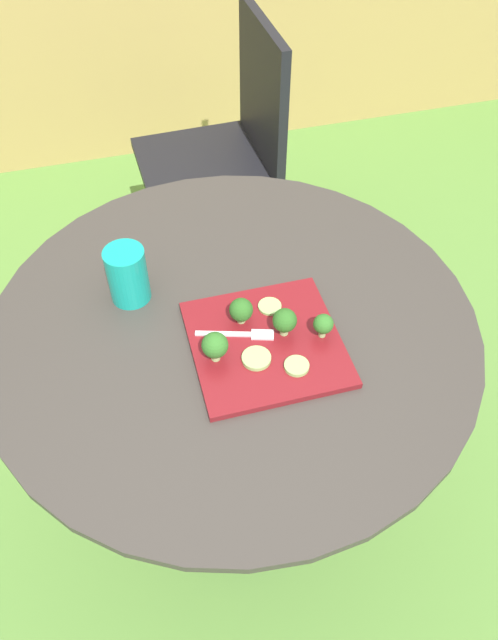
% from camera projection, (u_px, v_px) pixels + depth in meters
% --- Properties ---
extents(ground_plane, '(12.00, 12.00, 0.00)m').
position_uv_depth(ground_plane, '(238.00, 488.00, 1.82)').
color(ground_plane, '#568438').
extents(patio_table, '(1.00, 1.00, 0.74)m').
position_uv_depth(patio_table, '(235.00, 388.00, 1.44)').
color(patio_table, '#38332D').
rests_on(patio_table, ground_plane).
extents(patio_chair, '(0.45, 0.45, 0.90)m').
position_uv_depth(patio_chair, '(230.00, 138.00, 2.09)').
color(patio_chair, black).
rests_on(patio_chair, ground_plane).
extents(salad_plate, '(0.29, 0.29, 0.01)m').
position_uv_depth(salad_plate, '(266.00, 343.00, 1.22)').
color(salad_plate, maroon).
rests_on(salad_plate, patio_table).
extents(drinking_glass, '(0.08, 0.08, 0.12)m').
position_uv_depth(drinking_glass, '(128.00, 277.00, 1.27)').
color(drinking_glass, '#149989').
rests_on(drinking_glass, patio_table).
extents(fork, '(0.15, 0.06, 0.00)m').
position_uv_depth(fork, '(242.00, 334.00, 1.22)').
color(fork, silver).
rests_on(fork, salad_plate).
extents(broccoli_floret_0, '(0.05, 0.05, 0.06)m').
position_uv_depth(broccoli_floret_0, '(285.00, 321.00, 1.20)').
color(broccoli_floret_0, '#99B770').
rests_on(broccoli_floret_0, salad_plate).
extents(broccoli_floret_1, '(0.05, 0.05, 0.06)m').
position_uv_depth(broccoli_floret_1, '(215.00, 346.00, 1.16)').
color(broccoli_floret_1, '#99B770').
rests_on(broccoli_floret_1, salad_plate).
extents(broccoli_floret_2, '(0.04, 0.04, 0.05)m').
position_uv_depth(broccoli_floret_2, '(323.00, 324.00, 1.20)').
color(broccoli_floret_2, '#99B770').
rests_on(broccoli_floret_2, salad_plate).
extents(broccoli_floret_3, '(0.05, 0.05, 0.06)m').
position_uv_depth(broccoli_floret_3, '(241.00, 310.00, 1.22)').
color(broccoli_floret_3, '#99B770').
rests_on(broccoli_floret_3, salad_plate).
extents(cucumber_slice_0, '(0.05, 0.05, 0.01)m').
position_uv_depth(cucumber_slice_0, '(297.00, 366.00, 1.17)').
color(cucumber_slice_0, '#8EB766').
rests_on(cucumber_slice_0, salad_plate).
extents(cucumber_slice_1, '(0.06, 0.06, 0.01)m').
position_uv_depth(cucumber_slice_1, '(256.00, 358.00, 1.18)').
color(cucumber_slice_1, '#8EB766').
rests_on(cucumber_slice_1, salad_plate).
extents(cucumber_slice_2, '(0.05, 0.05, 0.01)m').
position_uv_depth(cucumber_slice_2, '(270.00, 306.00, 1.27)').
color(cucumber_slice_2, '#8EB766').
rests_on(cucumber_slice_2, salad_plate).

